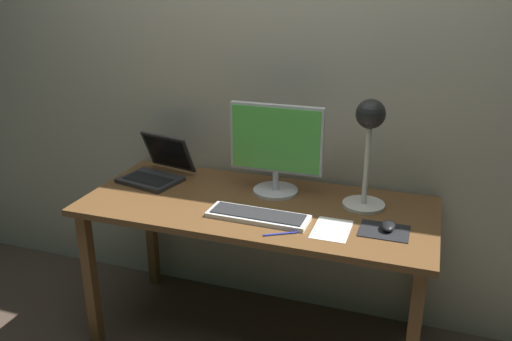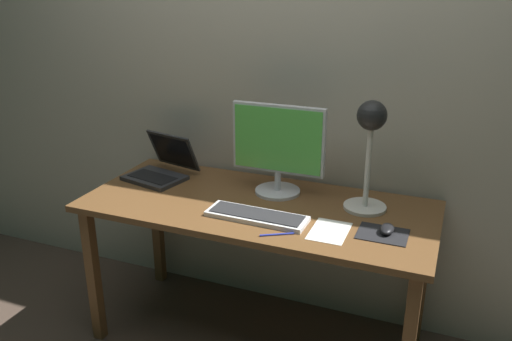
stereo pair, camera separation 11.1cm
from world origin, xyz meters
name	(u,v)px [view 2 (the right image)]	position (x,y,z in m)	size (l,w,h in m)	color
ground_plane	(257,337)	(0.00, 0.00, 0.00)	(4.80, 4.80, 0.00)	#47382D
back_wall	(288,67)	(0.00, 0.40, 1.30)	(4.80, 0.06, 2.60)	#B2A893
desk	(257,219)	(0.00, 0.00, 0.66)	(1.60, 0.70, 0.74)	brown
monitor	(278,146)	(0.04, 0.15, 0.97)	(0.44, 0.22, 0.43)	silver
keyboard_main	(257,216)	(0.06, -0.15, 0.75)	(0.44, 0.15, 0.03)	silver
laptop	(163,165)	(-0.58, 0.15, 0.80)	(0.35, 0.35, 0.22)	#28282B
desk_lamp	(370,137)	(0.47, 0.13, 1.07)	(0.19, 0.19, 0.49)	beige
mousepad	(383,234)	(0.58, -0.10, 0.74)	(0.20, 0.16, 0.00)	black
mouse	(387,229)	(0.59, -0.08, 0.76)	(0.06, 0.10, 0.03)	black
paper_sheet_by_keyboard	(329,231)	(0.38, -0.15, 0.74)	(0.15, 0.21, 0.00)	white
pen	(277,234)	(0.19, -0.26, 0.74)	(0.01, 0.01, 0.14)	#2633A5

